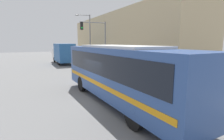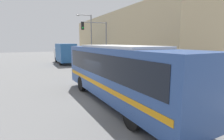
% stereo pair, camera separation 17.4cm
% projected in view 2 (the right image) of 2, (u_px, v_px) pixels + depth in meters
% --- Properties ---
extents(ground_plane, '(120.00, 120.00, 0.00)m').
position_uv_depth(ground_plane, '(98.00, 100.00, 10.78)').
color(ground_plane, slate).
extents(sidewalk, '(3.17, 70.00, 0.15)m').
position_uv_depth(sidewalk, '(89.00, 62.00, 31.17)').
color(sidewalk, gray).
rests_on(sidewalk, ground_plane).
extents(building_facade, '(6.00, 30.79, 7.89)m').
position_uv_depth(building_facade, '(121.00, 40.00, 29.32)').
color(building_facade, tan).
rests_on(building_facade, ground_plane).
extents(city_bus, '(3.01, 11.20, 3.37)m').
position_uv_depth(city_bus, '(119.00, 70.00, 10.09)').
color(city_bus, '#2D4C8C').
rests_on(city_bus, ground_plane).
extents(delivery_truck, '(2.43, 7.72, 3.30)m').
position_uv_depth(delivery_truck, '(65.00, 53.00, 29.04)').
color(delivery_truck, '#265999').
rests_on(delivery_truck, ground_plane).
extents(fire_hydrant, '(0.21, 0.29, 0.70)m').
position_uv_depth(fire_hydrant, '(130.00, 74.00, 16.87)').
color(fire_hydrant, '#999999').
rests_on(fire_hydrant, sidewalk).
extents(traffic_light_pole, '(3.28, 0.35, 5.87)m').
position_uv_depth(traffic_light_pole, '(98.00, 37.00, 21.24)').
color(traffic_light_pole, slate).
rests_on(traffic_light_pole, sidewalk).
extents(parking_meter, '(0.14, 0.14, 1.26)m').
position_uv_depth(parking_meter, '(106.00, 63.00, 21.91)').
color(parking_meter, slate).
rests_on(parking_meter, sidewalk).
extents(street_lamp, '(2.37, 0.28, 7.50)m').
position_uv_depth(street_lamp, '(90.00, 35.00, 26.79)').
color(street_lamp, slate).
rests_on(street_lamp, sidewalk).
extents(pedestrian_near_corner, '(0.34, 0.34, 1.68)m').
position_uv_depth(pedestrian_near_corner, '(140.00, 69.00, 16.56)').
color(pedestrian_near_corner, '#23283D').
rests_on(pedestrian_near_corner, sidewalk).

